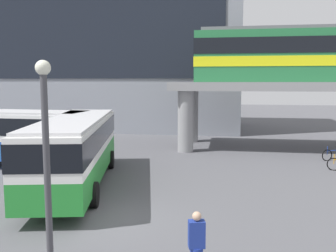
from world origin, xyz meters
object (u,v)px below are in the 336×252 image
at_px(station_building, 102,38).
at_px(pedestrian_by_bike_rack, 196,248).
at_px(bus_main, 76,144).
at_px(bicycle_blue, 334,155).
at_px(bus_secondary, 0,132).

height_order(station_building, pedestrian_by_bike_rack, station_building).
relative_size(bus_main, bicycle_blue, 6.85).
bearing_deg(bus_main, bus_secondary, 150.31).
xyz_separation_m(bus_main, bus_secondary, (-6.18, 3.52, 0.00)).
distance_m(bus_main, bicycle_blue, 15.86).
bearing_deg(pedestrian_by_bike_rack, bus_main, 129.49).
bearing_deg(station_building, bicycle_blue, -37.41).
distance_m(bus_main, bus_secondary, 7.11).
height_order(bus_main, pedestrian_by_bike_rack, bus_main).
xyz_separation_m(bus_secondary, pedestrian_by_bike_rack, (12.40, -11.07, -1.17)).
height_order(station_building, bus_secondary, station_building).
bearing_deg(bus_secondary, bicycle_blue, 12.51).
distance_m(station_building, pedestrian_by_bike_rack, 34.57).
xyz_separation_m(bus_main, bicycle_blue, (13.65, 7.92, -1.63)).
bearing_deg(bus_secondary, pedestrian_by_bike_rack, -41.76).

